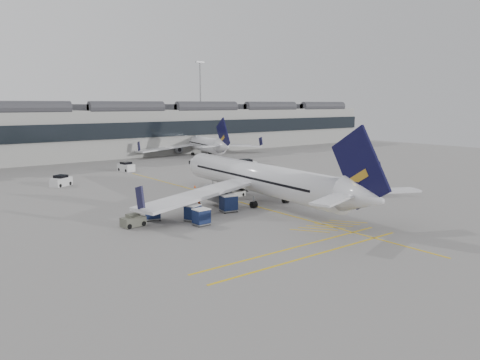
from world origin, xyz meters
TOP-DOWN VIEW (x-y plane):
  - ground at (0.00, 0.00)m, footprint 220.00×220.00m
  - terminal at (0.00, 71.93)m, footprint 200.00×20.45m
  - light_masts at (-1.67, 86.00)m, footprint 113.00×0.60m
  - apron_markings at (10.00, 10.00)m, footprint 0.25×60.00m
  - airliner_main at (11.89, 6.11)m, footprint 36.24×39.71m
  - airliner_far at (37.13, 59.70)m, footprint 32.21×35.52m
  - belt_loader at (11.30, 11.53)m, footprint 4.56×1.97m
  - baggage_cart_a at (0.07, 3.73)m, footprint 2.04×1.88m
  - baggage_cart_b at (5.63, 4.70)m, footprint 2.18×1.91m
  - baggage_cart_c at (-0.28, 1.49)m, footprint 1.73×1.44m
  - baggage_cart_d at (-3.21, 6.63)m, footprint 1.95×1.77m
  - ramp_agent_a at (4.10, 10.05)m, footprint 0.72×0.70m
  - ramp_agent_b at (2.22, 5.86)m, footprint 1.04×0.98m
  - pushback_tug at (-6.12, 5.43)m, footprint 2.49×1.71m
  - safety_cone_nose at (10.99, 20.49)m, footprint 0.32×0.32m
  - safety_cone_engine at (17.32, 6.39)m, footprint 0.41×0.41m
  - service_van_left at (-4.40, 34.56)m, footprint 3.69×3.16m
  - service_van_mid at (10.28, 43.32)m, footprint 2.26×3.69m
  - service_van_right at (29.17, 30.89)m, footprint 4.34×2.90m

SIDE VIEW (x-z plane):
  - ground at x=0.00m, z-range 0.00..0.00m
  - apron_markings at x=10.00m, z-range 0.00..0.01m
  - safety_cone_nose at x=10.99m, z-range 0.00..0.45m
  - safety_cone_engine at x=17.32m, z-range 0.00..0.56m
  - belt_loader at x=11.30m, z-range -0.38..1.44m
  - pushback_tug at x=-6.12m, z-range -0.07..1.24m
  - service_van_left at x=-4.40m, z-range -0.09..1.61m
  - service_van_mid at x=10.28m, z-range -0.09..1.68m
  - ramp_agent_a at x=4.10m, z-range 0.00..1.66m
  - ramp_agent_b at x=2.22m, z-range 0.00..1.69m
  - baggage_cart_d at x=-3.21m, z-range 0.06..1.76m
  - service_van_right at x=29.17m, z-range -0.11..1.94m
  - baggage_cart_a at x=0.07m, z-range 0.06..1.80m
  - baggage_cart_c at x=-0.28m, z-range 0.06..1.82m
  - baggage_cart_b at x=5.63m, z-range 0.07..2.09m
  - airliner_far at x=37.13m, z-range -1.97..7.57m
  - airliner_main at x=11.89m, z-range -2.18..8.38m
  - terminal at x=0.00m, z-range -0.06..12.34m
  - light_masts at x=-1.67m, z-range 1.77..27.22m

